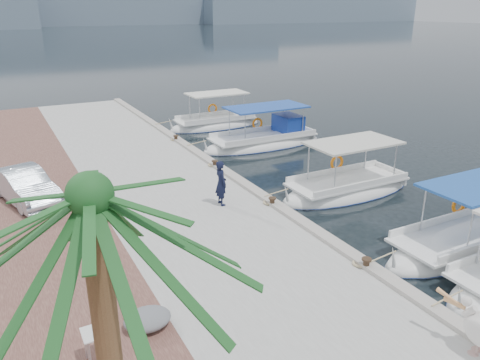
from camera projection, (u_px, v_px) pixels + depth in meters
name	position (u px, v px, depth m)	size (l,w,h in m)	color
ground	(303.00, 232.00, 16.34)	(400.00, 400.00, 0.00)	black
concrete_quay	(172.00, 193.00, 19.07)	(6.00, 40.00, 0.50)	#A5A49F
quay_curb	(232.00, 175.00, 20.19)	(0.44, 40.00, 0.12)	#A59E92
cobblestone_strip	(41.00, 218.00, 16.88)	(4.00, 40.00, 0.50)	brown
distant_hills	(81.00, 6.00, 193.51)	(330.00, 60.00, 18.00)	slate
fishing_caique_b	(477.00, 242.00, 15.41)	(7.85, 2.31, 2.83)	white
fishing_caique_c	(346.00, 190.00, 19.70)	(6.28, 2.36, 2.83)	white
fishing_caique_d	(265.00, 142.00, 26.48)	(7.41, 2.51, 2.83)	white
fishing_caique_e	(215.00, 125.00, 30.52)	(6.31, 2.21, 2.83)	white
mooring_bollards	(272.00, 201.00, 17.19)	(0.28, 20.28, 0.33)	black
fisherman	(221.00, 183.00, 17.10)	(0.62, 0.41, 1.69)	black
date_palm	(90.00, 199.00, 5.39)	(4.60, 4.60, 5.78)	brown
parked_car	(25.00, 186.00, 17.43)	(1.35, 3.86, 1.27)	silver
tarp_bundle	(147.00, 319.00, 10.68)	(1.10, 0.90, 0.40)	slate
folding_table	(97.00, 340.00, 9.53)	(0.55, 0.55, 0.73)	silver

